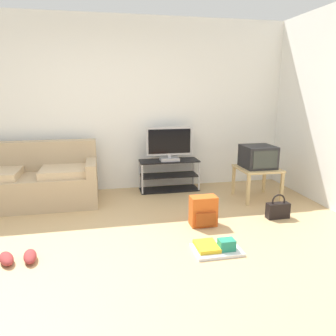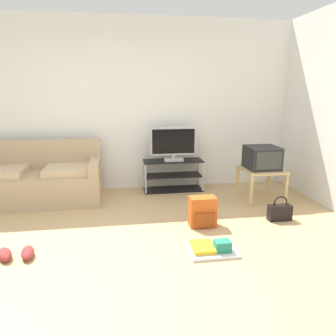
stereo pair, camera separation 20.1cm
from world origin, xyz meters
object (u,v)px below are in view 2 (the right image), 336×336
at_px(backpack, 203,212).
at_px(crt_tv, 262,158).
at_px(floor_tray, 212,249).
at_px(side_table, 261,173).
at_px(tv_stand, 173,175).
at_px(handbag, 280,212).
at_px(flat_tv, 173,144).
at_px(sneakers_pair, 16,253).
at_px(couch, 38,180).

bearing_deg(backpack, crt_tv, 61.27).
bearing_deg(floor_tray, side_table, 51.30).
xyz_separation_m(tv_stand, handbag, (1.11, -1.45, -0.14)).
bearing_deg(tv_stand, flat_tv, -90.00).
xyz_separation_m(flat_tv, crt_tv, (1.20, -0.64, -0.12)).
height_order(side_table, crt_tv, crt_tv).
bearing_deg(sneakers_pair, handbag, 9.23).
height_order(flat_tv, side_table, flat_tv).
height_order(side_table, floor_tray, side_table).
bearing_deg(floor_tray, sneakers_pair, 174.32).
relative_size(tv_stand, handbag, 2.96).
distance_m(backpack, floor_tray, 0.68).
distance_m(tv_stand, backpack, 1.47).
xyz_separation_m(backpack, floor_tray, (-0.07, -0.66, -0.14)).
bearing_deg(side_table, flat_tv, 151.32).
distance_m(crt_tv, sneakers_pair, 3.39).
xyz_separation_m(side_table, handbag, (-0.09, -0.77, -0.30)).
bearing_deg(crt_tv, couch, 172.55).
bearing_deg(side_table, tv_stand, 150.51).
bearing_deg(couch, side_table, -7.74).
bearing_deg(crt_tv, handbag, -96.42).
distance_m(crt_tv, handbag, 0.95).
relative_size(tv_stand, flat_tv, 1.29).
distance_m(side_table, crt_tv, 0.23).
xyz_separation_m(couch, tv_stand, (2.03, 0.24, -0.08)).
distance_m(couch, handbag, 3.38).
bearing_deg(side_table, handbag, -96.55).
height_order(couch, flat_tv, flat_tv).
height_order(flat_tv, sneakers_pair, flat_tv).
relative_size(crt_tv, handbag, 1.40).
bearing_deg(flat_tv, tv_stand, 90.00).
xyz_separation_m(tv_stand, crt_tv, (1.20, -0.66, 0.39)).
xyz_separation_m(flat_tv, backpack, (0.11, -1.45, -0.58)).
distance_m(flat_tv, crt_tv, 1.37).
relative_size(flat_tv, side_table, 1.26).
height_order(couch, floor_tray, couch).
distance_m(flat_tv, sneakers_pair, 2.78).
bearing_deg(flat_tv, sneakers_pair, -134.45).
height_order(couch, crt_tv, couch).
relative_size(couch, handbag, 5.60).
bearing_deg(sneakers_pair, couch, 95.22).
xyz_separation_m(handbag, sneakers_pair, (-2.99, -0.49, -0.07)).
distance_m(backpack, sneakers_pair, 2.05).
bearing_deg(tv_stand, handbag, -52.52).
bearing_deg(handbag, flat_tv, 127.91).
xyz_separation_m(crt_tv, backpack, (-1.09, -0.81, -0.46)).
bearing_deg(handbag, tv_stand, 127.48).
xyz_separation_m(flat_tv, sneakers_pair, (-1.88, -1.92, -0.72)).
xyz_separation_m(couch, handbag, (3.15, -1.21, -0.22)).
bearing_deg(couch, sneakers_pair, -84.78).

